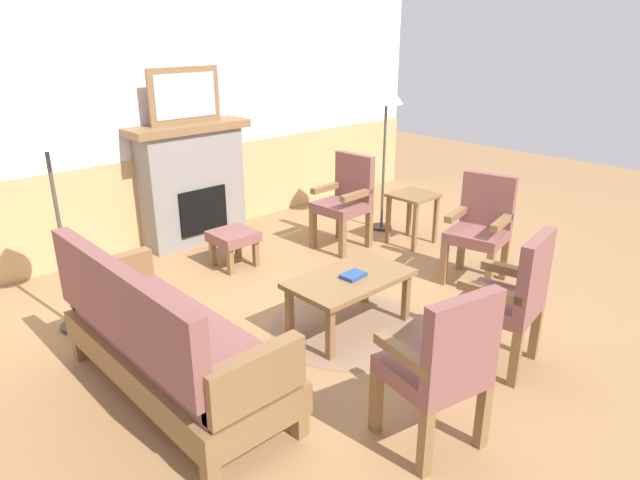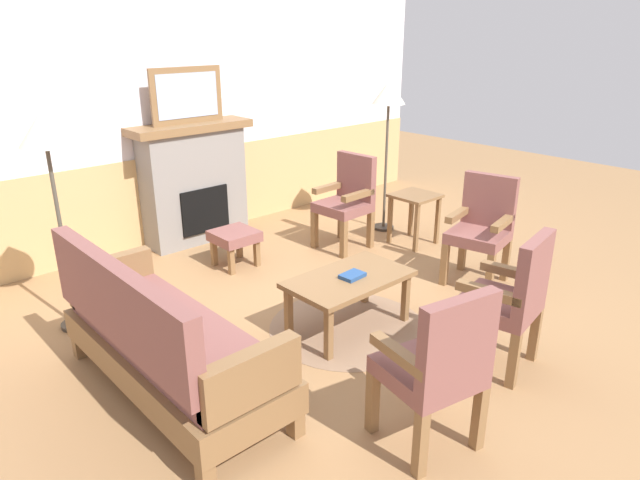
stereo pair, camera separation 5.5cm
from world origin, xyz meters
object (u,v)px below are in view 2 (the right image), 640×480
at_px(book_on_table, 352,276).
at_px(floor_lamp_by_couch, 46,143).
at_px(armchair_near_fireplace, 348,197).
at_px(floor_lamp_by_chairs, 389,102).
at_px(coffee_table, 349,283).
at_px(footstool, 235,238).
at_px(fireplace, 194,182).
at_px(armchair_front_left, 510,296).
at_px(framed_picture, 187,95).
at_px(armchair_by_window_left, 482,225).
at_px(side_table, 415,205).
at_px(armchair_front_center, 438,364).
at_px(couch, 164,340).

height_order(book_on_table, floor_lamp_by_couch, floor_lamp_by_couch).
height_order(armchair_near_fireplace, floor_lamp_by_chairs, floor_lamp_by_chairs).
bearing_deg(floor_lamp_by_chairs, floor_lamp_by_couch, 178.29).
distance_m(coffee_table, floor_lamp_by_chairs, 2.61).
xyz_separation_m(footstool, floor_lamp_by_couch, (-1.62, -0.15, 1.17)).
bearing_deg(fireplace, armchair_front_left, -86.06).
bearing_deg(footstool, framed_picture, 82.87).
distance_m(armchair_by_window_left, side_table, 1.06).
bearing_deg(footstool, floor_lamp_by_chairs, -7.78).
bearing_deg(framed_picture, armchair_front_left, -86.06).
height_order(armchair_front_center, floor_lamp_by_chairs, floor_lamp_by_chairs).
distance_m(armchair_by_window_left, floor_lamp_by_couch, 3.61).
distance_m(fireplace, framed_picture, 0.91).
bearing_deg(fireplace, couch, -124.76).
distance_m(couch, armchair_front_left, 2.26).
height_order(coffee_table, floor_lamp_by_chairs, floor_lamp_by_chairs).
relative_size(coffee_table, armchair_front_center, 0.98).
distance_m(side_table, floor_lamp_by_chairs, 1.15).
distance_m(armchair_by_window_left, armchair_front_left, 1.44).
height_order(book_on_table, footstool, book_on_table).
relative_size(armchair_by_window_left, side_table, 1.78).
relative_size(framed_picture, footstool, 2.00).
bearing_deg(armchair_front_center, fireplace, 78.45).
bearing_deg(framed_picture, floor_lamp_by_couch, -148.92).
bearing_deg(armchair_near_fireplace, couch, -157.94).
distance_m(couch, armchair_front_center, 1.67).
height_order(book_on_table, armchair_front_left, armchair_front_left).
distance_m(book_on_table, footstool, 1.66).
distance_m(couch, armchair_by_window_left, 3.00).
bearing_deg(armchair_near_fireplace, floor_lamp_by_chairs, 7.91).
distance_m(coffee_table, armchair_front_center, 1.40).
bearing_deg(armchair_by_window_left, book_on_table, 174.57).
relative_size(armchair_near_fireplace, armchair_front_left, 1.00).
relative_size(framed_picture, armchair_front_center, 0.82).
xyz_separation_m(side_table, floor_lamp_by_chairs, (0.12, 0.53, 1.02)).
height_order(fireplace, armchair_by_window_left, fireplace).
bearing_deg(book_on_table, floor_lamp_by_chairs, 35.55).
height_order(fireplace, armchair_near_fireplace, fireplace).
relative_size(floor_lamp_by_couch, floor_lamp_by_chairs, 1.00).
bearing_deg(floor_lamp_by_chairs, framed_picture, 147.27).
bearing_deg(framed_picture, side_table, -45.13).
bearing_deg(armchair_near_fireplace, book_on_table, -133.91).
bearing_deg(floor_lamp_by_chairs, armchair_front_center, -134.25).
distance_m(couch, side_table, 3.36).
bearing_deg(armchair_front_center, armchair_front_left, 9.13).
distance_m(coffee_table, book_on_table, 0.07).
height_order(couch, side_table, couch).
relative_size(fireplace, armchair_near_fireplace, 1.33).
xyz_separation_m(coffee_table, book_on_table, (0.01, -0.03, 0.07)).
height_order(armchair_front_left, armchair_front_center, same).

